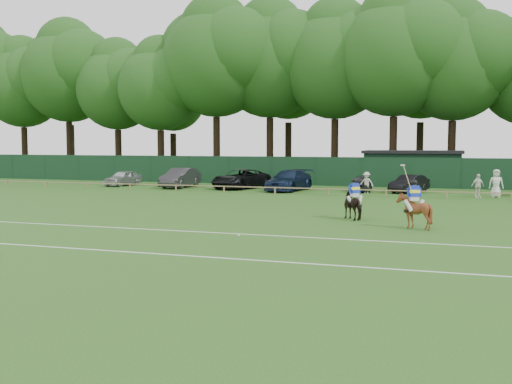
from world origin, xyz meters
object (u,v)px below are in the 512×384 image
at_px(horse_dark, 355,205).
at_px(sedan_silver, 123,178).
at_px(suv_black, 241,179).
at_px(spectator_right, 496,183).
at_px(spectator_left, 366,183).
at_px(utility_shed, 413,168).
at_px(sedan_navy, 289,180).
at_px(hatch_grey, 362,183).
at_px(polo_ball, 239,235).
at_px(sedan_grey, 180,178).
at_px(estate_black, 409,184).
at_px(spectator_mid, 478,186).
at_px(horse_chestnut, 414,211).

height_order(horse_dark, sedan_silver, horse_dark).
relative_size(suv_black, spectator_right, 2.92).
bearing_deg(sedan_silver, spectator_left, 4.54).
bearing_deg(utility_shed, spectator_left, -105.61).
xyz_separation_m(sedan_silver, sedan_navy, (15.09, -0.66, 0.13)).
xyz_separation_m(hatch_grey, polo_ball, (-1.43, -23.57, -0.57)).
height_order(horse_dark, sedan_navy, sedan_navy).
bearing_deg(utility_shed, sedan_grey, -154.60).
bearing_deg(sedan_navy, estate_black, 15.02).
bearing_deg(utility_shed, horse_dark, -92.69).
bearing_deg(polo_ball, hatch_grey, 86.52).
relative_size(sedan_silver, estate_black, 0.98).
height_order(suv_black, estate_black, suv_black).
relative_size(spectator_mid, utility_shed, 0.19).
bearing_deg(polo_ball, spectator_mid, 65.12).
relative_size(sedan_silver, sedan_grey, 0.80).
xyz_separation_m(horse_dark, spectator_mid, (6.13, 14.07, 0.11)).
bearing_deg(spectator_left, suv_black, 177.46).
height_order(horse_chestnut, spectator_right, spectator_right).
relative_size(horse_dark, spectator_mid, 1.02).
bearing_deg(hatch_grey, horse_dark, -86.71).
distance_m(suv_black, spectator_right, 19.30).
bearing_deg(suv_black, sedan_silver, -162.34).
bearing_deg(polo_ball, sedan_navy, 100.16).
relative_size(sedan_grey, hatch_grey, 1.35).
distance_m(hatch_grey, spectator_right, 9.67).
bearing_deg(sedan_grey, sedan_silver, 176.22).
bearing_deg(sedan_grey, spectator_mid, -5.21).
distance_m(sedan_silver, polo_ball, 30.17).
relative_size(spectator_mid, polo_ball, 18.10).
bearing_deg(hatch_grey, horse_chestnut, -79.04).
bearing_deg(utility_shed, spectator_mid, -65.17).
height_order(horse_dark, spectator_mid, spectator_mid).
relative_size(horse_dark, utility_shed, 0.20).
relative_size(horse_dark, spectator_left, 1.05).
xyz_separation_m(spectator_left, utility_shed, (2.69, 9.62, 0.74)).
bearing_deg(utility_shed, estate_black, -88.22).
bearing_deg(utility_shed, polo_ball, -98.48).
distance_m(sedan_navy, polo_ball, 23.03).
height_order(sedan_navy, utility_shed, utility_shed).
bearing_deg(horse_dark, horse_chestnut, 99.17).
relative_size(estate_black, spectator_mid, 2.45).
bearing_deg(estate_black, sedan_silver, -154.66).
xyz_separation_m(suv_black, spectator_mid, (18.00, -2.59, 0.03)).
distance_m(suv_black, polo_ball, 24.90).
bearing_deg(estate_black, sedan_navy, -148.86).
distance_m(horse_chestnut, sedan_navy, 21.06).
distance_m(spectator_right, polo_ball, 24.07).
distance_m(sedan_navy, estate_black, 9.08).
relative_size(horse_chestnut, spectator_mid, 0.95).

